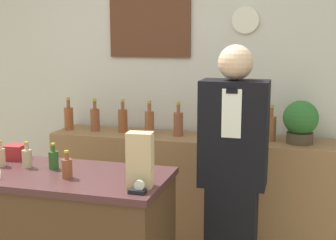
{
  "coord_description": "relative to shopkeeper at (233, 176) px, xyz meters",
  "views": [
    {
      "loc": [
        1.04,
        -1.93,
        1.77
      ],
      "look_at": [
        0.18,
        1.12,
        1.2
      ],
      "focal_mm": 50.0,
      "sensor_mm": 36.0,
      "label": 1
    }
  ],
  "objects": [
    {
      "name": "shelf_bottle_2",
      "position": [
        -1.04,
        0.69,
        0.21
      ],
      "size": [
        0.08,
        0.08,
        0.29
      ],
      "color": "brown",
      "rests_on": "back_shelf"
    },
    {
      "name": "shelf_bottle_0",
      "position": [
        -1.54,
        0.66,
        0.21
      ],
      "size": [
        0.08,
        0.08,
        0.29
      ],
      "color": "brown",
      "rests_on": "back_shelf"
    },
    {
      "name": "counter_bottle_2",
      "position": [
        -1.06,
        -0.44,
        0.15
      ],
      "size": [
        0.06,
        0.06,
        0.17
      ],
      "color": "#275522",
      "rests_on": "display_counter"
    },
    {
      "name": "shelf_bottle_3",
      "position": [
        -0.79,
        0.66,
        0.21
      ],
      "size": [
        0.08,
        0.08,
        0.29
      ],
      "color": "brown",
      "rests_on": "back_shelf"
    },
    {
      "name": "back_shelf",
      "position": [
        -0.45,
        0.68,
        -0.38
      ],
      "size": [
        2.34,
        0.44,
        0.96
      ],
      "color": "#8E6642",
      "rests_on": "ground_plane"
    },
    {
      "name": "paper_bag",
      "position": [
        -0.43,
        -0.63,
        0.24
      ],
      "size": [
        0.15,
        0.11,
        0.31
      ],
      "color": "tan",
      "rests_on": "display_counter"
    },
    {
      "name": "shelf_bottle_4",
      "position": [
        -0.55,
        0.67,
        0.21
      ],
      "size": [
        0.08,
        0.08,
        0.29
      ],
      "color": "brown",
      "rests_on": "back_shelf"
    },
    {
      "name": "shelf_bottle_1",
      "position": [
        -1.29,
        0.67,
        0.21
      ],
      "size": [
        0.08,
        0.08,
        0.29
      ],
      "color": "brown",
      "rests_on": "back_shelf"
    },
    {
      "name": "shelf_bottle_6",
      "position": [
        -0.05,
        0.66,
        0.21
      ],
      "size": [
        0.08,
        0.08,
        0.29
      ],
      "color": "brown",
      "rests_on": "back_shelf"
    },
    {
      "name": "shelf_bottle_5",
      "position": [
        -0.3,
        0.69,
        0.21
      ],
      "size": [
        0.08,
        0.08,
        0.29
      ],
      "color": "brown",
      "rests_on": "back_shelf"
    },
    {
      "name": "potted_plant",
      "position": [
        0.42,
        0.66,
        0.28
      ],
      "size": [
        0.27,
        0.27,
        0.33
      ],
      "color": "#4C3D2D",
      "rests_on": "back_shelf"
    },
    {
      "name": "shelf_bottle_7",
      "position": [
        0.2,
        0.69,
        0.21
      ],
      "size": [
        0.08,
        0.08,
        0.29
      ],
      "color": "brown",
      "rests_on": "back_shelf"
    },
    {
      "name": "counter_bottle_0",
      "position": [
        -1.43,
        -0.48,
        0.15
      ],
      "size": [
        0.06,
        0.06,
        0.17
      ],
      "color": "tan",
      "rests_on": "display_counter"
    },
    {
      "name": "tape_dispenser",
      "position": [
        -0.4,
        -0.73,
        0.11
      ],
      "size": [
        0.09,
        0.06,
        0.07
      ],
      "color": "black",
      "rests_on": "display_counter"
    },
    {
      "name": "back_wall",
      "position": [
        -0.65,
        0.96,
        0.5
      ],
      "size": [
        5.2,
        0.09,
        2.7
      ],
      "color": "silver",
      "rests_on": "ground_plane"
    },
    {
      "name": "counter_bottle_3",
      "position": [
        -0.89,
        -0.59,
        0.15
      ],
      "size": [
        0.06,
        0.06,
        0.17
      ],
      "color": "brown",
      "rests_on": "display_counter"
    },
    {
      "name": "counter_bottle_1",
      "position": [
        -1.24,
        -0.46,
        0.15
      ],
      "size": [
        0.06,
        0.06,
        0.17
      ],
      "color": "tan",
      "rests_on": "display_counter"
    },
    {
      "name": "shopkeeper",
      "position": [
        0.0,
        0.0,
        0.0
      ],
      "size": [
        0.43,
        0.27,
        1.72
      ],
      "color": "black",
      "rests_on": "ground_plane"
    },
    {
      "name": "gift_box",
      "position": [
        -1.44,
        -0.29,
        0.14
      ],
      "size": [
        0.14,
        0.13,
        0.1
      ],
      "color": "maroon",
      "rests_on": "display_counter"
    }
  ]
}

